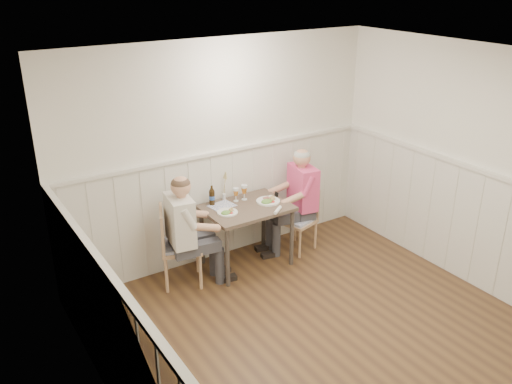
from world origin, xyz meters
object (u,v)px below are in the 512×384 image
diner_cream (185,241)px  grass_vase (224,187)px  man_in_pink (299,207)px  beer_bottle (212,196)px  chair_right (300,216)px  chair_left (176,243)px  dining_table (247,214)px

diner_cream → grass_vase: size_ratio=3.65×
man_in_pink → diner_cream: diner_cream is taller
diner_cream → beer_bottle: size_ratio=5.60×
chair_right → man_in_pink: bearing=92.0°
grass_vase → beer_bottle: bearing=-163.7°
chair_left → man_in_pink: man_in_pink is taller
diner_cream → grass_vase: diner_cream is taller
diner_cream → dining_table: bearing=3.3°
dining_table → beer_bottle: 0.45m
dining_table → man_in_pink: (0.77, 0.01, -0.10)m
man_in_pink → beer_bottle: size_ratio=5.57×
dining_table → diner_cream: bearing=-176.7°
man_in_pink → grass_vase: man_in_pink is taller
dining_table → man_in_pink: size_ratio=0.73×
chair_left → man_in_pink: 1.64m
man_in_pink → diner_cream: size_ratio=1.00×
chair_right → man_in_pink: (-0.00, 0.03, 0.12)m
chair_right → grass_vase: (-0.89, 0.32, 0.48)m
dining_table → diner_cream: size_ratio=0.73×
chair_right → diner_cream: (-1.58, -0.03, 0.12)m
chair_left → grass_vase: size_ratio=2.51×
chair_right → man_in_pink: 0.12m
dining_table → chair_left: bearing=175.6°
chair_right → chair_left: 1.64m
beer_bottle → grass_vase: bearing=16.3°
chair_left → diner_cream: diner_cream is taller
dining_table → chair_right: chair_right is taller
dining_table → chair_left: (-0.87, 0.07, -0.16)m
chair_right → chair_left: chair_left is taller
chair_left → beer_bottle: size_ratio=3.84×
diner_cream → grass_vase: (0.69, 0.35, 0.36)m
diner_cream → chair_right: bearing=1.1°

